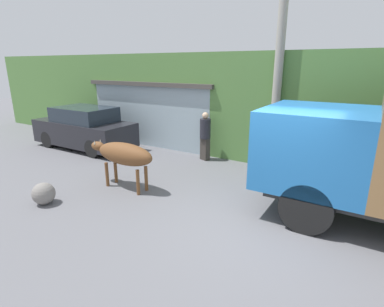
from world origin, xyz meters
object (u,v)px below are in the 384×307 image
object	(u,v)px
parked_suv	(84,128)
pedestrian_on_hill	(205,134)
utility_pole	(278,70)
brown_cow	(124,154)
roadside_rock	(44,194)

from	to	relation	value
parked_suv	pedestrian_on_hill	distance (m)	5.01
pedestrian_on_hill	utility_pole	size ratio (longest dim) A/B	0.28
utility_pole	parked_suv	bearing A→B (deg)	-168.94
brown_cow	parked_suv	xyz separation A→B (m)	(-4.25, 2.20, -0.16)
brown_cow	pedestrian_on_hill	xyz separation A→B (m)	(0.62, 3.34, -0.04)
parked_suv	brown_cow	bearing A→B (deg)	-23.79
parked_suv	utility_pole	size ratio (longest dim) A/B	0.71
brown_cow	parked_suv	distance (m)	4.79
pedestrian_on_hill	roadside_rock	bearing A→B (deg)	93.97
parked_suv	roadside_rock	xyz separation A→B (m)	(3.27, -3.95, -0.53)
roadside_rock	parked_suv	bearing A→B (deg)	129.67
parked_suv	pedestrian_on_hill	xyz separation A→B (m)	(4.87, 1.14, 0.12)
utility_pole	brown_cow	bearing A→B (deg)	-128.96
utility_pole	roadside_rock	bearing A→B (deg)	-126.03
parked_suv	roadside_rock	size ratio (longest dim) A/B	7.97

